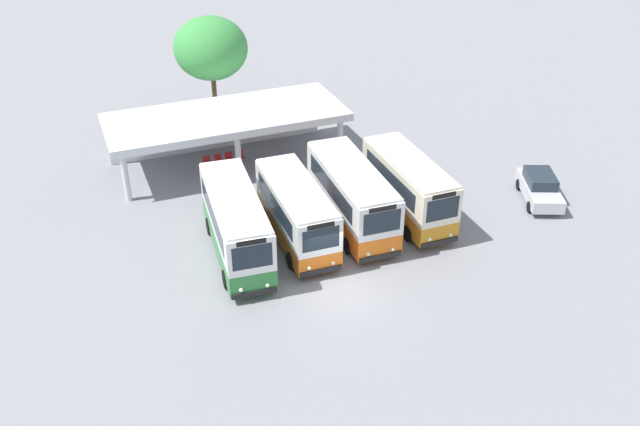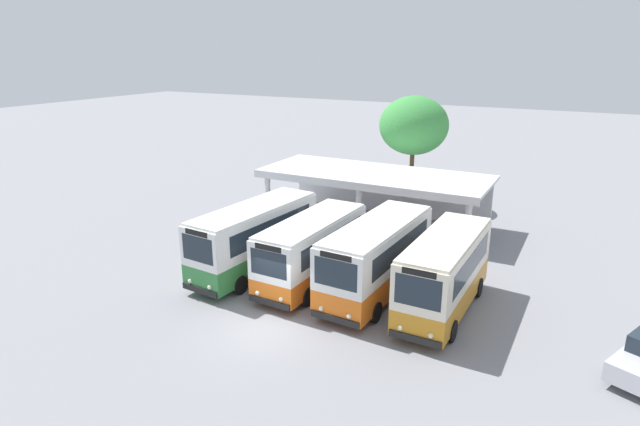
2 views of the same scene
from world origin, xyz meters
name	(u,v)px [view 1 (image 1 of 2)]	position (x,y,z in m)	size (l,w,h in m)	color
ground_plane	(342,292)	(0.00, 0.00, 0.00)	(180.00, 180.00, 0.00)	gray
city_bus_nearest_orange	(236,223)	(-3.67, 4.74, 1.93)	(2.89, 8.18, 3.50)	black
city_bus_second_in_row	(296,211)	(-0.44, 4.87, 1.81)	(2.52, 7.46, 3.28)	black
city_bus_middle_cream	(352,195)	(2.79, 5.17, 1.92)	(2.75, 8.06, 3.49)	black
city_bus_fourth_amber	(408,186)	(6.02, 4.92, 1.90)	(2.40, 7.41, 3.46)	black
parked_car_flank	(540,187)	(13.94, 3.69, 0.83)	(3.27, 4.59, 1.62)	black
terminal_canopy	(224,120)	(-1.34, 15.55, 2.67)	(14.54, 5.86, 3.40)	silver
waiting_chair_end_by_column	(207,161)	(-2.81, 14.63, 0.52)	(0.45, 0.45, 0.86)	slate
waiting_chair_second_from_end	(218,160)	(-2.10, 14.57, 0.52)	(0.45, 0.45, 0.86)	slate
waiting_chair_middle_seat	(229,157)	(-1.39, 14.63, 0.52)	(0.45, 0.45, 0.86)	slate
waiting_chair_fourth_seat	(240,156)	(-0.68, 14.58, 0.52)	(0.45, 0.45, 0.86)	slate
roadside_tree_behind_canopy	(211,48)	(-0.68, 20.42, 5.75)	(4.89, 4.89, 7.84)	brown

